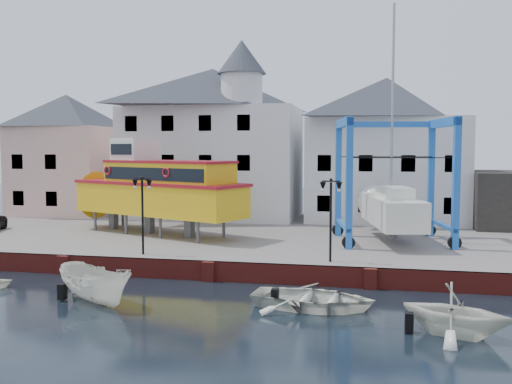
# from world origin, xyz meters

# --- Properties ---
(ground) EXTENTS (140.00, 140.00, 0.00)m
(ground) POSITION_xyz_m (0.00, 0.00, 0.00)
(ground) COLOR black
(ground) RESTS_ON ground
(hardstanding) EXTENTS (44.00, 22.00, 1.00)m
(hardstanding) POSITION_xyz_m (0.00, 11.00, 0.50)
(hardstanding) COLOR slate
(hardstanding) RESTS_ON ground
(quay_wall) EXTENTS (44.00, 0.47, 1.00)m
(quay_wall) POSITION_xyz_m (-0.00, 0.10, 0.50)
(quay_wall) COLOR maroon
(quay_wall) RESTS_ON ground
(building_pink) EXTENTS (8.00, 7.00, 10.30)m
(building_pink) POSITION_xyz_m (-18.00, 18.00, 6.15)
(building_pink) COLOR beige
(building_pink) RESTS_ON hardstanding
(building_white_main) EXTENTS (14.00, 8.30, 14.00)m
(building_white_main) POSITION_xyz_m (-4.87, 18.39, 7.34)
(building_white_main) COLOR white
(building_white_main) RESTS_ON hardstanding
(building_white_right) EXTENTS (12.00, 8.00, 11.20)m
(building_white_right) POSITION_xyz_m (9.00, 19.00, 6.60)
(building_white_right) COLOR white
(building_white_right) RESTS_ON hardstanding
(lamp_post_left) EXTENTS (1.12, 0.32, 4.20)m
(lamp_post_left) POSITION_xyz_m (-4.00, 1.20, 4.17)
(lamp_post_left) COLOR black
(lamp_post_left) RESTS_ON hardstanding
(lamp_post_right) EXTENTS (1.12, 0.32, 4.20)m
(lamp_post_right) POSITION_xyz_m (6.00, 1.20, 4.17)
(lamp_post_right) COLOR black
(lamp_post_right) RESTS_ON hardstanding
(tour_boat) EXTENTS (14.80, 8.98, 6.37)m
(tour_boat) POSITION_xyz_m (-6.61, 8.57, 4.00)
(tour_boat) COLOR #59595E
(tour_boat) RESTS_ON hardstanding
(travel_lift) EXTENTS (7.54, 9.79, 14.37)m
(travel_lift) POSITION_xyz_m (9.06, 8.89, 3.39)
(travel_lift) COLOR blue
(travel_lift) RESTS_ON hardstanding
(motorboat_a) EXTENTS (4.97, 4.01, 1.83)m
(motorboat_a) POSITION_xyz_m (-3.66, -4.82, 0.00)
(motorboat_a) COLOR white
(motorboat_a) RESTS_ON ground
(motorboat_b) EXTENTS (5.55, 4.26, 1.07)m
(motorboat_b) POSITION_xyz_m (5.65, -3.81, 0.00)
(motorboat_b) COLOR white
(motorboat_b) RESTS_ON ground
(motorboat_c) EXTENTS (4.75, 4.46, 2.01)m
(motorboat_c) POSITION_xyz_m (11.00, -6.32, 0.00)
(motorboat_c) COLOR white
(motorboat_c) RESTS_ON ground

